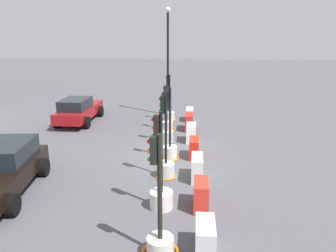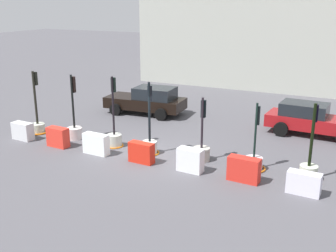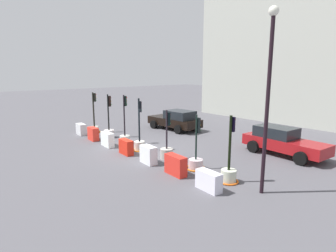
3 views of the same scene
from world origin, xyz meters
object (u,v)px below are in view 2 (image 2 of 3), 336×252
Objects in this scene: traffic_light_0 at (38,123)px; traffic_light_6 at (309,168)px; construction_barrier_3 at (141,153)px; traffic_light_4 at (202,149)px; construction_barrier_6 at (304,183)px; construction_barrier_2 at (96,144)px; traffic_light_2 at (114,135)px; traffic_light_1 at (75,127)px; traffic_light_3 at (150,142)px; traffic_light_5 at (254,160)px; construction_barrier_1 at (58,137)px; construction_barrier_4 at (190,160)px; construction_barrier_0 at (23,131)px; car_red_compact at (312,119)px; car_black_sedan at (148,100)px; construction_barrier_5 at (244,169)px.

traffic_light_6 is (12.85, 0.08, -0.04)m from traffic_light_0.
traffic_light_6 is at bearing 11.00° from construction_barrier_3.
traffic_light_4 is 2.33× the size of construction_barrier_6.
traffic_light_2 is at bearing 82.09° from construction_barrier_2.
traffic_light_1 is 2.44m from construction_barrier_2.
traffic_light_3 is at bearing -2.44° from traffic_light_1.
construction_barrier_3 is 0.94× the size of construction_barrier_6.
traffic_light_3 is (1.87, -0.11, -0.02)m from traffic_light_2.
traffic_light_5 is (2.16, 0.05, -0.13)m from traffic_light_4.
construction_barrier_4 reaches higher than construction_barrier_1.
traffic_light_5 is 0.92× the size of traffic_light_6.
construction_barrier_0 is at bearing -165.75° from traffic_light_2.
car_black_sedan is at bearing -179.52° from car_red_compact.
traffic_light_3 is 6.61m from construction_barrier_6.
traffic_light_0 reaches higher than construction_barrier_2.
traffic_light_0 reaches higher than traffic_light_6.
traffic_light_3 is 0.67× the size of car_black_sedan.
traffic_light_3 is at bearing -135.76° from car_red_compact.
traffic_light_0 is 12.93m from construction_barrier_6.
construction_barrier_5 is at bearing -150.81° from traffic_light_6.
traffic_light_6 is 11.11m from car_black_sedan.
construction_barrier_1 is 2.07m from construction_barrier_2.
car_red_compact is at bearing 35.88° from traffic_light_2.
traffic_light_5 reaches higher than construction_barrier_1.
construction_barrier_5 is (2.12, -1.21, -0.04)m from traffic_light_4.
construction_barrier_2 is (4.23, -0.05, 0.03)m from construction_barrier_0.
traffic_light_1 is 2.90× the size of construction_barrier_0.
traffic_light_2 is 8.36m from traffic_light_6.
construction_barrier_5 is 0.25× the size of car_black_sedan.
traffic_light_0 is at bearing 174.72° from construction_barrier_6.
construction_barrier_1 is at bearing -97.84° from car_black_sedan.
construction_barrier_0 reaches higher than construction_barrier_6.
traffic_light_6 is 8.61m from construction_barrier_2.
traffic_light_6 is 1.28m from construction_barrier_6.
construction_barrier_2 is (2.11, -1.23, -0.12)m from traffic_light_1.
construction_barrier_2 is (-6.47, -1.33, 0.07)m from traffic_light_5.
traffic_light_2 is 1.20× the size of traffic_light_4.
traffic_light_3 is at bearing -3.45° from traffic_light_2.
construction_barrier_5 is (6.27, -1.10, -0.07)m from traffic_light_2.
traffic_light_1 is at bearing 91.64° from construction_barrier_1.
car_black_sedan is (-9.68, 5.44, 0.35)m from traffic_light_6.
construction_barrier_2 is at bearing -163.47° from traffic_light_4.
traffic_light_4 is at bearing 5.68° from traffic_light_3.
traffic_light_0 is 0.66× the size of car_red_compact.
car_black_sedan is (-1.16, 6.67, 0.36)m from construction_barrier_2.
car_black_sedan reaches higher than construction_barrier_5.
traffic_light_2 is 6.37m from construction_barrier_5.
traffic_light_6 is (8.36, 0.07, -0.07)m from traffic_light_2.
construction_barrier_3 is at bearing -179.21° from construction_barrier_5.
traffic_light_6 is 0.62× the size of car_black_sedan.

